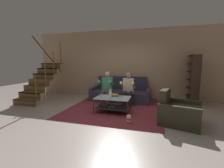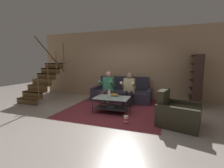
{
  "view_description": "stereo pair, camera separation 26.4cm",
  "coord_description": "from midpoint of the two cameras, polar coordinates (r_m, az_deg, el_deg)",
  "views": [
    {
      "loc": [
        1.12,
        -3.98,
        1.51
      ],
      "look_at": [
        -0.2,
        0.79,
        0.81
      ],
      "focal_mm": 24.0,
      "sensor_mm": 36.0,
      "label": 1
    },
    {
      "loc": [
        1.37,
        -3.9,
        1.51
      ],
      "look_at": [
        -0.2,
        0.79,
        0.81
      ],
      "focal_mm": 24.0,
      "sensor_mm": 36.0,
      "label": 2
    }
  ],
  "objects": [
    {
      "name": "area_rug",
      "position": [
        5.29,
        3.17,
        -8.49
      ],
      "size": [
        3.0,
        3.45,
        0.01
      ],
      "color": "maroon",
      "rests_on": "ground"
    },
    {
      "name": "book_stack",
      "position": [
        4.71,
        2.51,
        -4.3
      ],
      "size": [
        0.24,
        0.17,
        0.07
      ],
      "color": "#2B8744",
      "rests_on": "coffee_table"
    },
    {
      "name": "bookshelf",
      "position": [
        6.2,
        30.41,
        0.05
      ],
      "size": [
        0.31,
        1.05,
        1.79
      ],
      "color": "#37231D",
      "rests_on": "ground"
    },
    {
      "name": "person_seated_left",
      "position": [
        5.58,
        -0.32,
        -0.9
      ],
      "size": [
        0.5,
        0.58,
        1.19
      ],
      "color": "#62474F",
      "rests_on": "ground"
    },
    {
      "name": "armchair",
      "position": [
        4.11,
        25.27,
        -10.21
      ],
      "size": [
        1.11,
        1.09,
        0.84
      ],
      "color": "#333022",
      "rests_on": "ground"
    },
    {
      "name": "staircase_run",
      "position": [
        6.7,
        -23.45,
        1.93
      ],
      "size": [
        0.98,
        1.8,
        2.42
      ],
      "color": "brown",
      "rests_on": "ground"
    },
    {
      "name": "vase",
      "position": [
        4.43,
        0.68,
        -3.83
      ],
      "size": [
        0.09,
        0.09,
        0.28
      ],
      "color": "silver",
      "rests_on": "coffee_table"
    },
    {
      "name": "ground",
      "position": [
        4.4,
        0.92,
        -12.05
      ],
      "size": [
        16.8,
        16.8,
        0.0
      ],
      "primitive_type": "plane",
      "color": "#AB9F97"
    },
    {
      "name": "popcorn_tub",
      "position": [
        3.88,
        7.38,
        -13.21
      ],
      "size": [
        0.12,
        0.12,
        0.21
      ],
      "color": "red",
      "rests_on": "ground"
    },
    {
      "name": "coffee_table",
      "position": [
        4.62,
        1.6,
        -6.96
      ],
      "size": [
        1.04,
        0.67,
        0.47
      ],
      "color": "#ABC1C2",
      "rests_on": "ground"
    },
    {
      "name": "couch",
      "position": [
        6.08,
        5.02,
        -3.55
      ],
      "size": [
        2.31,
        0.96,
        0.94
      ],
      "color": "#343142",
      "rests_on": "ground"
    },
    {
      "name": "person_seated_right",
      "position": [
        5.38,
        7.76,
        -1.45
      ],
      "size": [
        0.5,
        0.58,
        1.17
      ],
      "color": "#262331",
      "rests_on": "ground"
    },
    {
      "name": "back_partition",
      "position": [
        6.52,
        7.57,
        7.43
      ],
      "size": [
        8.4,
        0.12,
        2.9
      ],
      "primitive_type": "cube",
      "color": "tan",
      "rests_on": "ground"
    }
  ]
}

